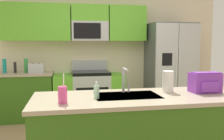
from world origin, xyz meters
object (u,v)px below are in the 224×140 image
at_px(soap_dispenser, 97,92).
at_px(paper_towel_roll, 168,81).
at_px(refrigerator, 170,69).
at_px(pepper_mill, 15,67).
at_px(drink_cup_pink, 63,95).
at_px(bottle_green, 26,65).
at_px(range_oven, 89,94).
at_px(backpack, 205,82).
at_px(bottle_teal, 4,66).
at_px(toaster, 36,68).
at_px(sink_faucet, 125,78).

relative_size(soap_dispenser, paper_towel_roll, 0.71).
height_order(refrigerator, pepper_mill, refrigerator).
height_order(drink_cup_pink, soap_dispenser, drink_cup_pink).
xyz_separation_m(pepper_mill, bottle_green, (0.19, 0.04, 0.03)).
xyz_separation_m(range_oven, backpack, (1.11, -2.33, 0.57)).
bearing_deg(bottle_green, refrigerator, -2.19).
xyz_separation_m(drink_cup_pink, paper_towel_roll, (1.17, 0.33, 0.04)).
relative_size(refrigerator, bottle_teal, 7.03).
relative_size(pepper_mill, paper_towel_roll, 0.84).
height_order(range_oven, soap_dispenser, range_oven).
height_order(refrigerator, soap_dispenser, refrigerator).
height_order(bottle_teal, paper_towel_roll, bottle_teal).
bearing_deg(backpack, toaster, 132.68).
bearing_deg(paper_towel_roll, sink_faucet, 174.66).
bearing_deg(toaster, refrigerator, -0.42).
relative_size(sink_faucet, paper_towel_roll, 1.17).
xyz_separation_m(toaster, bottle_teal, (-0.58, 0.09, 0.04)).
bearing_deg(paper_towel_roll, pepper_mill, 132.94).
height_order(range_oven, toaster, range_oven).
distance_m(toaster, bottle_teal, 0.59).
bearing_deg(sink_faucet, toaster, 119.27).
bearing_deg(sink_faucet, drink_cup_pink, -150.88).
bearing_deg(sink_faucet, bottle_teal, 128.65).
xyz_separation_m(refrigerator, pepper_mill, (-3.05, 0.07, 0.08)).
xyz_separation_m(range_oven, soap_dispenser, (-0.14, -2.42, 0.53)).
height_order(pepper_mill, bottle_teal, bottle_teal).
relative_size(soap_dispenser, backpack, 0.53).
distance_m(range_oven, paper_towel_roll, 2.41).
height_order(pepper_mill, sink_faucet, sink_faucet).
bearing_deg(refrigerator, sink_faucet, -124.67).
distance_m(pepper_mill, backpack, 3.40).
relative_size(bottle_teal, soap_dispenser, 1.55).
distance_m(refrigerator, bottle_green, 2.86).
height_order(pepper_mill, paper_towel_roll, paper_towel_roll).
height_order(sink_faucet, drink_cup_pink, sink_faucet).
bearing_deg(paper_towel_roll, refrigerator, 65.86).
distance_m(range_oven, refrigerator, 1.74).
height_order(bottle_teal, drink_cup_pink, drink_cup_pink).
height_order(range_oven, refrigerator, refrigerator).
bearing_deg(backpack, drink_cup_pink, -171.43).
bearing_deg(backpack, refrigerator, 75.94).
bearing_deg(paper_towel_roll, soap_dispenser, -167.35).
distance_m(range_oven, bottle_teal, 1.68).
height_order(bottle_green, sink_faucet, sink_faucet).
height_order(toaster, bottle_green, bottle_green).
bearing_deg(refrigerator, paper_towel_roll, -114.14).
height_order(sink_faucet, backpack, sink_faucet).
relative_size(pepper_mill, bottle_green, 0.77).
xyz_separation_m(bottle_green, backpack, (2.29, -2.36, -0.02)).
bearing_deg(drink_cup_pink, soap_dispenser, 23.10).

